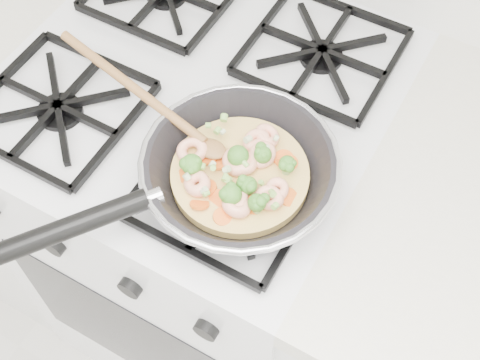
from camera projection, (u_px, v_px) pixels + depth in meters
The scene contains 2 objects.
stove at pixel (207, 220), 1.38m from camera, with size 0.60×0.60×0.92m.
skillet at pixel (235, 171), 0.86m from camera, with size 0.46×0.41×0.09m.
Camera 1 is at (0.39, 1.15, 1.67)m, focal length 47.66 mm.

